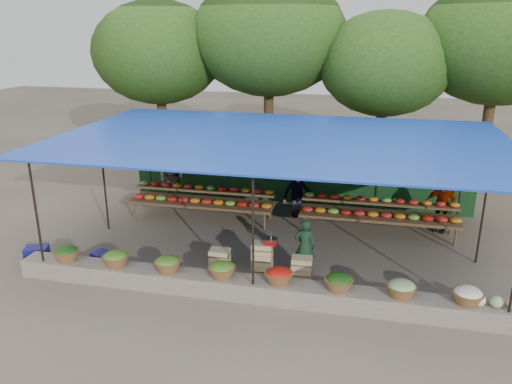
% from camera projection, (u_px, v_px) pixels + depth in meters
% --- Properties ---
extents(ground, '(60.00, 60.00, 0.00)m').
position_uv_depth(ground, '(278.00, 244.00, 12.92)').
color(ground, brown).
rests_on(ground, ground).
extents(stone_curb, '(10.60, 0.55, 0.40)m').
position_uv_depth(stone_curb, '(255.00, 289.00, 10.31)').
color(stone_curb, '#675E53').
rests_on(stone_curb, ground).
extents(stall_canopy, '(10.80, 6.60, 2.82)m').
position_uv_depth(stall_canopy, '(280.00, 142.00, 12.12)').
color(stall_canopy, black).
rests_on(stall_canopy, ground).
extents(produce_baskets, '(8.98, 0.58, 0.34)m').
position_uv_depth(produce_baskets, '(250.00, 273.00, 10.21)').
color(produce_baskets, brown).
rests_on(produce_baskets, stone_curb).
extents(netting_backdrop, '(10.60, 0.06, 2.50)m').
position_uv_depth(netting_backdrop, '(297.00, 166.00, 15.44)').
color(netting_backdrop, '#17411C').
rests_on(netting_backdrop, ground).
extents(tree_row, '(16.51, 5.50, 7.12)m').
position_uv_depth(tree_row, '(326.00, 47.00, 16.96)').
color(tree_row, '#372714').
rests_on(tree_row, ground).
extents(fruit_table_left, '(4.21, 0.95, 0.93)m').
position_uv_depth(fruit_table_left, '(202.00, 198.00, 14.49)').
color(fruit_table_left, '#523121').
rests_on(fruit_table_left, ground).
extents(fruit_table_right, '(4.21, 0.95, 0.93)m').
position_uv_depth(fruit_table_right, '(379.00, 212.00, 13.46)').
color(fruit_table_right, '#523121').
rests_on(fruit_table_right, ground).
extents(crate_counter, '(2.36, 0.36, 0.77)m').
position_uv_depth(crate_counter, '(261.00, 262.00, 11.27)').
color(crate_counter, tan).
rests_on(crate_counter, ground).
extents(weighing_scale, '(0.29, 0.29, 0.31)m').
position_uv_depth(weighing_scale, '(271.00, 241.00, 11.05)').
color(weighing_scale, '#AB0D0E').
rests_on(weighing_scale, crate_counter).
extents(vendor_seated, '(0.49, 0.33, 1.31)m').
position_uv_depth(vendor_seated, '(305.00, 247.00, 11.22)').
color(vendor_seated, '#173420').
rests_on(vendor_seated, ground).
extents(customer_left, '(1.00, 0.86, 1.78)m').
position_uv_depth(customer_left, '(172.00, 176.00, 15.66)').
color(customer_left, slate).
rests_on(customer_left, ground).
extents(customer_mid, '(1.17, 1.09, 1.58)m').
position_uv_depth(customer_mid, '(298.00, 191.00, 14.53)').
color(customer_mid, slate).
rests_on(customer_mid, ground).
extents(customer_right, '(0.97, 0.63, 1.53)m').
position_uv_depth(customer_right, '(442.00, 205.00, 13.52)').
color(customer_right, slate).
rests_on(customer_right, ground).
extents(blue_crate_front, '(0.61, 0.53, 0.30)m').
position_uv_depth(blue_crate_front, '(103.00, 259.00, 11.76)').
color(blue_crate_front, navy).
rests_on(blue_crate_front, ground).
extents(blue_crate_back, '(0.62, 0.54, 0.32)m').
position_uv_depth(blue_crate_back, '(37.00, 253.00, 12.06)').
color(blue_crate_back, navy).
rests_on(blue_crate_back, ground).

